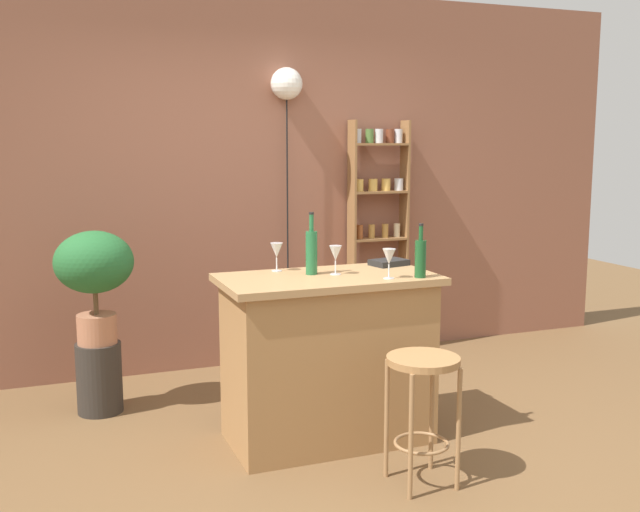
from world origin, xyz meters
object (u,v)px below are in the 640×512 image
(wine_glass_left, at_px, (389,257))
(wine_glass_center, at_px, (335,254))
(plant_stool, at_px, (99,378))
(cookbook, at_px, (389,262))
(bottle_wine_red, at_px, (420,257))
(wine_glass_right, at_px, (277,251))
(spice_shelf, at_px, (378,229))
(bar_stool, at_px, (423,388))
(bottle_soda_blue, at_px, (311,251))
(pendant_globe_light, at_px, (287,87))
(potted_plant, at_px, (94,270))

(wine_glass_left, distance_m, wine_glass_center, 0.31)
(plant_stool, xyz_separation_m, cookbook, (1.65, -0.73, 0.75))
(cookbook, bearing_deg, bottle_wine_red, -105.07)
(bottle_wine_red, xyz_separation_m, wine_glass_center, (-0.40, 0.25, 0.00))
(wine_glass_left, bearing_deg, bottle_wine_red, -9.72)
(wine_glass_center, xyz_separation_m, wine_glass_right, (-0.27, 0.23, 0.00))
(bottle_wine_red, relative_size, wine_glass_right, 1.81)
(spice_shelf, relative_size, wine_glass_right, 11.31)
(bar_stool, height_order, bottle_wine_red, bottle_wine_red)
(bottle_wine_red, distance_m, wine_glass_left, 0.18)
(wine_glass_left, xyz_separation_m, cookbook, (0.19, 0.39, -0.10))
(cookbook, bearing_deg, wine_glass_center, -170.23)
(plant_stool, bearing_deg, bottle_soda_blue, -37.29)
(wine_glass_left, bearing_deg, bar_stool, -95.82)
(bottle_soda_blue, relative_size, cookbook, 1.67)
(bar_stool, height_order, pendant_globe_light, pendant_globe_light)
(bottle_wine_red, bearing_deg, wine_glass_left, 170.28)
(plant_stool, relative_size, wine_glass_left, 2.72)
(spice_shelf, height_order, bottle_wine_red, spice_shelf)
(potted_plant, bearing_deg, bottle_soda_blue, -37.29)
(plant_stool, distance_m, wine_glass_center, 1.75)
(plant_stool, height_order, bottle_wine_red, bottle_wine_red)
(potted_plant, bearing_deg, plant_stool, 180.00)
(spice_shelf, distance_m, plant_stool, 2.42)
(bottle_soda_blue, bearing_deg, cookbook, 11.94)
(wine_glass_right, distance_m, pendant_globe_light, 1.72)
(wine_glass_center, height_order, pendant_globe_light, pendant_globe_light)
(bottle_soda_blue, bearing_deg, bottle_wine_red, -30.43)
(bar_stool, bearing_deg, bottle_wine_red, 63.76)
(wine_glass_center, xyz_separation_m, pendant_globe_light, (0.23, 1.52, 1.02))
(plant_stool, height_order, cookbook, cookbook)
(bottle_wine_red, bearing_deg, potted_plant, 144.79)
(bottle_wine_red, bearing_deg, spice_shelf, 71.63)
(bottle_wine_red, xyz_separation_m, wine_glass_left, (-0.18, 0.03, 0.00))
(wine_glass_center, height_order, wine_glass_right, same)
(bottle_soda_blue, distance_m, cookbook, 0.56)
(bar_stool, bearing_deg, plant_stool, 131.12)
(wine_glass_center, distance_m, cookbook, 0.46)
(wine_glass_right, relative_size, cookbook, 0.78)
(cookbook, height_order, pendant_globe_light, pendant_globe_light)
(spice_shelf, distance_m, cookbook, 1.43)
(potted_plant, bearing_deg, bottle_wine_red, -35.21)
(bar_stool, height_order, spice_shelf, spice_shelf)
(plant_stool, bearing_deg, bar_stool, -48.88)
(wine_glass_right, bearing_deg, potted_plant, 144.80)
(bar_stool, distance_m, cookbook, 1.03)
(bar_stool, xyz_separation_m, potted_plant, (-1.41, 1.61, 0.42))
(cookbook, distance_m, pendant_globe_light, 1.76)
(spice_shelf, bearing_deg, plant_stool, -165.21)
(spice_shelf, bearing_deg, wine_glass_center, -123.31)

